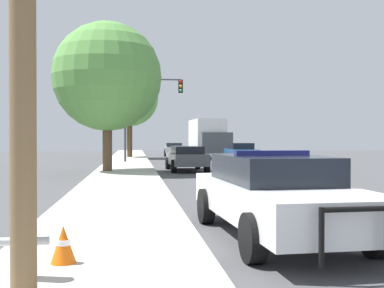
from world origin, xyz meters
TOP-DOWN VIEW (x-y plane):
  - sidewalk_left at (-5.10, 0.00)m, footprint 3.00×110.00m
  - police_car at (-2.21, 0.46)m, footprint 2.31×5.34m
  - fire_hydrant at (-5.94, -2.04)m, footprint 0.57×0.25m
  - traffic_light at (-3.75, 25.06)m, footprint 4.00×0.35m
  - car_background_oncoming at (2.53, 24.10)m, footprint 1.96×4.30m
  - car_background_midblock at (-1.91, 17.44)m, footprint 2.02×4.65m
  - car_background_distant at (-0.83, 38.10)m, footprint 2.13×4.21m
  - box_truck at (1.67, 32.96)m, footprint 2.85×7.35m
  - tree_sidewalk_far at (-5.01, 32.99)m, footprint 4.81×4.81m
  - tree_sidewalk_mid at (-5.96, 16.01)m, footprint 5.30×5.30m
  - traffic_cone at (-5.59, -1.40)m, footprint 0.33×0.33m

SIDE VIEW (x-z plane):
  - sidewalk_left at x=-5.10m, z-range 0.00..0.13m
  - traffic_cone at x=-5.59m, z-range 0.13..0.62m
  - fire_hydrant at x=-5.94m, z-range 0.16..1.03m
  - car_background_distant at x=-0.83m, z-range 0.06..1.30m
  - car_background_midblock at x=-1.91m, z-range 0.06..1.36m
  - car_background_oncoming at x=2.53m, z-range 0.05..1.44m
  - police_car at x=-2.21m, z-range 0.01..1.53m
  - box_truck at x=1.67m, z-range 0.11..3.43m
  - traffic_light at x=-3.75m, z-range 1.30..7.04m
  - tree_sidewalk_mid at x=-5.96m, z-range 1.09..8.33m
  - tree_sidewalk_far at x=-5.01m, z-range 1.39..8.77m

